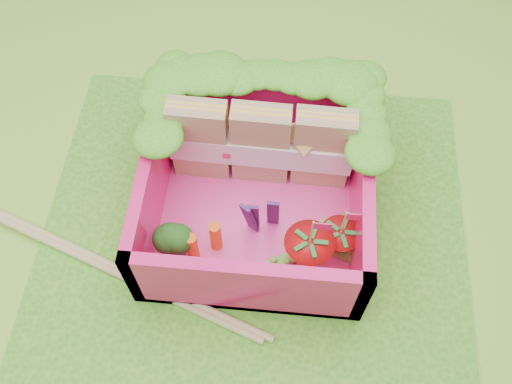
{
  "coord_description": "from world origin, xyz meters",
  "views": [
    {
      "loc": [
        0.16,
        -1.46,
        3.19
      ],
      "look_at": [
        0.0,
        0.26,
        0.28
      ],
      "focal_mm": 40.0,
      "sensor_mm": 36.0,
      "label": 1
    }
  ],
  "objects_px": {
    "strawberry_left": "(308,253)",
    "chopsticks": "(97,261)",
    "sandwich_stack": "(262,145)",
    "strawberry_right": "(338,241)",
    "bento_box": "(257,190)",
    "broccoli": "(173,239)"
  },
  "relations": [
    {
      "from": "strawberry_left",
      "to": "chopsticks",
      "type": "xyz_separation_m",
      "value": [
        -1.25,
        -0.09,
        -0.18
      ]
    },
    {
      "from": "strawberry_left",
      "to": "chopsticks",
      "type": "distance_m",
      "value": 1.26
    },
    {
      "from": "sandwich_stack",
      "to": "strawberry_right",
      "type": "xyz_separation_m",
      "value": [
        0.49,
        -0.52,
        -0.18
      ]
    },
    {
      "from": "sandwich_stack",
      "to": "chopsticks",
      "type": "bearing_deg",
      "value": -142.71
    },
    {
      "from": "strawberry_left",
      "to": "strawberry_right",
      "type": "distance_m",
      "value": 0.2
    },
    {
      "from": "sandwich_stack",
      "to": "chopsticks",
      "type": "relative_size",
      "value": 0.51
    },
    {
      "from": "bento_box",
      "to": "chopsticks",
      "type": "xyz_separation_m",
      "value": [
        -0.92,
        -0.43,
        -0.25
      ]
    },
    {
      "from": "broccoli",
      "to": "strawberry_left",
      "type": "bearing_deg",
      "value": -0.63
    },
    {
      "from": "broccoli",
      "to": "strawberry_right",
      "type": "height_order",
      "value": "strawberry_right"
    },
    {
      "from": "sandwich_stack",
      "to": "chopsticks",
      "type": "height_order",
      "value": "sandwich_stack"
    },
    {
      "from": "sandwich_stack",
      "to": "chopsticks",
      "type": "distance_m",
      "value": 1.21
    },
    {
      "from": "bento_box",
      "to": "chopsticks",
      "type": "height_order",
      "value": "bento_box"
    },
    {
      "from": "sandwich_stack",
      "to": "broccoli",
      "type": "height_order",
      "value": "sandwich_stack"
    },
    {
      "from": "strawberry_left",
      "to": "strawberry_right",
      "type": "bearing_deg",
      "value": 29.48
    },
    {
      "from": "broccoli",
      "to": "strawberry_left",
      "type": "relative_size",
      "value": 0.59
    },
    {
      "from": "strawberry_right",
      "to": "chopsticks",
      "type": "distance_m",
      "value": 1.44
    },
    {
      "from": "broccoli",
      "to": "bento_box",
      "type": "bearing_deg",
      "value": 36.58
    },
    {
      "from": "broccoli",
      "to": "chopsticks",
      "type": "height_order",
      "value": "broccoli"
    },
    {
      "from": "bento_box",
      "to": "sandwich_stack",
      "type": "xyz_separation_m",
      "value": [
        0.01,
        0.27,
        0.08
      ]
    },
    {
      "from": "bento_box",
      "to": "broccoli",
      "type": "relative_size",
      "value": 4.21
    },
    {
      "from": "sandwich_stack",
      "to": "strawberry_left",
      "type": "height_order",
      "value": "sandwich_stack"
    },
    {
      "from": "bento_box",
      "to": "strawberry_left",
      "type": "xyz_separation_m",
      "value": [
        0.32,
        -0.34,
        -0.08
      ]
    }
  ]
}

